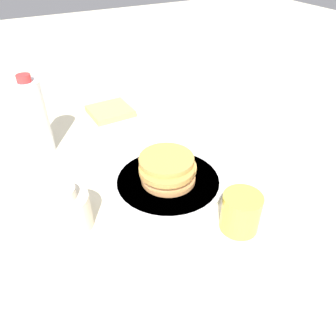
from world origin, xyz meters
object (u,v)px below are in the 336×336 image
at_px(plate, 168,181).
at_px(juice_glass, 241,212).
at_px(pancake_stack, 167,169).
at_px(water_bottle_near, 34,117).
at_px(cream_jug, 66,210).

distance_m(plate, juice_glass, 0.21).
height_order(pancake_stack, water_bottle_near, water_bottle_near).
bearing_deg(water_bottle_near, cream_jug, 88.80).
relative_size(plate, juice_glass, 3.23).
height_order(plate, water_bottle_near, water_bottle_near).
height_order(cream_jug, water_bottle_near, water_bottle_near).
distance_m(pancake_stack, juice_glass, 0.21).
xyz_separation_m(plate, pancake_stack, (0.00, -0.00, 0.04)).
bearing_deg(juice_glass, cream_jug, -28.45).
bearing_deg(pancake_stack, juice_glass, 108.26).
distance_m(juice_glass, water_bottle_near, 0.58).
relative_size(juice_glass, cream_jug, 0.83).
xyz_separation_m(plate, juice_glass, (-0.06, 0.19, 0.03)).
distance_m(pancake_stack, water_bottle_near, 0.38).
bearing_deg(cream_jug, pancake_stack, -173.52).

